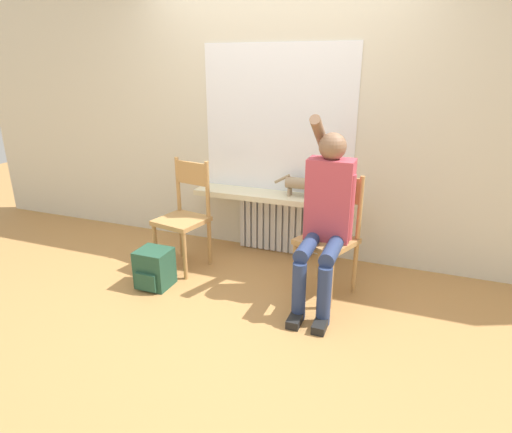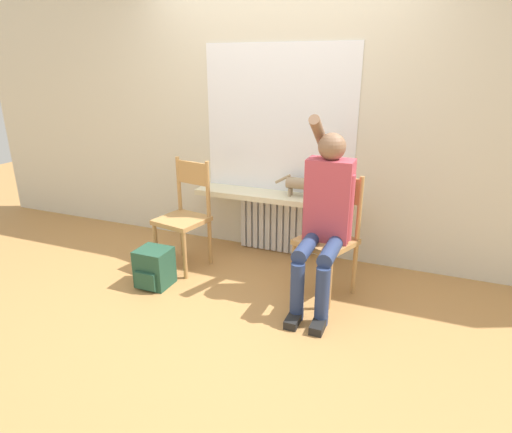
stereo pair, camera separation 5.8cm
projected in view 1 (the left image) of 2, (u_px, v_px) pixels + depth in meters
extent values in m
plane|color=#B27F47|center=(225.00, 308.00, 3.22)|extent=(12.00, 12.00, 0.00)
cube|color=beige|center=(279.00, 110.00, 3.85)|extent=(7.00, 0.06, 2.70)
cube|color=silver|center=(275.00, 223.00, 4.16)|extent=(0.71, 0.05, 0.56)
cube|color=silver|center=(243.00, 221.00, 4.22)|extent=(0.05, 0.03, 0.53)
cube|color=silver|center=(249.00, 221.00, 4.20)|extent=(0.05, 0.03, 0.53)
cube|color=silver|center=(255.00, 222.00, 4.18)|extent=(0.05, 0.03, 0.53)
cube|color=silver|center=(261.00, 223.00, 4.16)|extent=(0.05, 0.03, 0.53)
cube|color=silver|center=(267.00, 224.00, 4.14)|extent=(0.05, 0.03, 0.53)
cube|color=silver|center=(273.00, 225.00, 4.12)|extent=(0.05, 0.03, 0.53)
cube|color=silver|center=(280.00, 225.00, 4.09)|extent=(0.05, 0.03, 0.53)
cube|color=silver|center=(286.00, 226.00, 4.07)|extent=(0.05, 0.03, 0.53)
cube|color=silver|center=(293.00, 227.00, 4.05)|extent=(0.05, 0.03, 0.53)
cube|color=silver|center=(299.00, 228.00, 4.03)|extent=(0.05, 0.03, 0.53)
cube|color=silver|center=(306.00, 229.00, 4.01)|extent=(0.05, 0.03, 0.53)
cube|color=beige|center=(271.00, 196.00, 3.95)|extent=(1.48, 0.30, 0.05)
cube|color=white|center=(278.00, 120.00, 3.85)|extent=(1.42, 0.01, 1.31)
cube|color=#B2844C|center=(181.00, 221.00, 3.74)|extent=(0.46, 0.46, 0.04)
cylinder|color=#B2844C|center=(156.00, 248.00, 3.76)|extent=(0.04, 0.04, 0.42)
cylinder|color=#B2844C|center=(185.00, 256.00, 3.59)|extent=(0.04, 0.04, 0.42)
cylinder|color=#B2844C|center=(181.00, 235.00, 4.03)|extent=(0.04, 0.04, 0.42)
cylinder|color=#B2844C|center=(210.00, 243.00, 3.86)|extent=(0.04, 0.04, 0.42)
cylinder|color=#B2844C|center=(178.00, 184.00, 3.87)|extent=(0.04, 0.04, 0.50)
cylinder|color=#B2844C|center=(208.00, 190.00, 3.70)|extent=(0.04, 0.04, 0.50)
cube|color=#B2844C|center=(192.00, 173.00, 3.74)|extent=(0.35, 0.09, 0.20)
cube|color=#B2844C|center=(326.00, 241.00, 3.30)|extent=(0.51, 0.51, 0.04)
cylinder|color=#B2844C|center=(295.00, 269.00, 3.37)|extent=(0.04, 0.04, 0.42)
cylinder|color=#B2844C|center=(331.00, 283.00, 3.15)|extent=(0.04, 0.04, 0.42)
cylinder|color=#B2844C|center=(320.00, 256.00, 3.60)|extent=(0.04, 0.04, 0.42)
cylinder|color=#B2844C|center=(355.00, 268.00, 3.38)|extent=(0.04, 0.04, 0.42)
cylinder|color=#B2844C|center=(323.00, 199.00, 3.44)|extent=(0.04, 0.04, 0.50)
cylinder|color=#B2844C|center=(360.00, 208.00, 3.22)|extent=(0.04, 0.04, 0.50)
cube|color=#B2844C|center=(342.00, 188.00, 3.29)|extent=(0.33, 0.16, 0.20)
cylinder|color=navy|center=(309.00, 245.00, 3.13)|extent=(0.11, 0.46, 0.11)
cylinder|color=navy|center=(333.00, 249.00, 3.07)|extent=(0.11, 0.46, 0.11)
cylinder|color=navy|center=(299.00, 291.00, 3.02)|extent=(0.10, 0.10, 0.44)
cylinder|color=navy|center=(324.00, 296.00, 2.96)|extent=(0.10, 0.10, 0.44)
cube|color=black|center=(296.00, 319.00, 3.03)|extent=(0.09, 0.20, 0.06)
cube|color=black|center=(321.00, 324.00, 2.97)|extent=(0.09, 0.20, 0.06)
cube|color=#B74251|center=(329.00, 200.00, 3.21)|extent=(0.34, 0.20, 0.62)
sphere|color=#846047|center=(333.00, 147.00, 3.07)|extent=(0.20, 0.20, 0.20)
cylinder|color=#846047|center=(321.00, 137.00, 3.22)|extent=(0.08, 0.50, 0.38)
cylinder|color=#B74251|center=(349.00, 208.00, 3.13)|extent=(0.08, 0.08, 0.50)
cylinder|color=#9E896B|center=(298.00, 183.00, 3.83)|extent=(0.22, 0.10, 0.10)
sphere|color=#9E896B|center=(314.00, 183.00, 3.78)|extent=(0.10, 0.10, 0.10)
cone|color=#9E896B|center=(313.00, 179.00, 3.74)|extent=(0.03, 0.03, 0.03)
cone|color=#9E896B|center=(315.00, 177.00, 3.78)|extent=(0.03, 0.03, 0.03)
cylinder|color=#9E896B|center=(306.00, 194.00, 3.81)|extent=(0.03, 0.03, 0.07)
cylinder|color=#9E896B|center=(307.00, 193.00, 3.86)|extent=(0.03, 0.03, 0.07)
cylinder|color=#9E896B|center=(289.00, 192.00, 3.86)|extent=(0.03, 0.03, 0.07)
cylinder|color=#9E896B|center=(291.00, 191.00, 3.91)|extent=(0.03, 0.03, 0.07)
cylinder|color=#9E896B|center=(282.00, 179.00, 3.87)|extent=(0.15, 0.03, 0.10)
cube|color=#234C38|center=(155.00, 268.00, 3.50)|extent=(0.26, 0.24, 0.32)
cube|color=#234C38|center=(146.00, 282.00, 3.41)|extent=(0.19, 0.03, 0.14)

